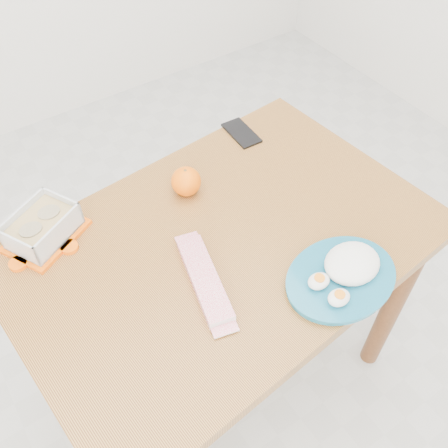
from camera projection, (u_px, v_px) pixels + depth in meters
ground at (227, 366)px, 1.79m from camera, size 3.50×3.50×0.00m
dining_table at (224, 270)px, 1.29m from camera, size 1.08×0.77×0.75m
food_container at (43, 227)px, 1.18m from camera, size 0.22×0.20×0.08m
orange_fruit at (186, 181)px, 1.28m from camera, size 0.08×0.08×0.08m
rice_plate at (345, 272)px, 1.11m from camera, size 0.28×0.28×0.07m
candy_bar at (205, 279)px, 1.11m from camera, size 0.11×0.24×0.02m
smartphone at (241, 133)px, 1.47m from camera, size 0.07×0.13×0.01m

